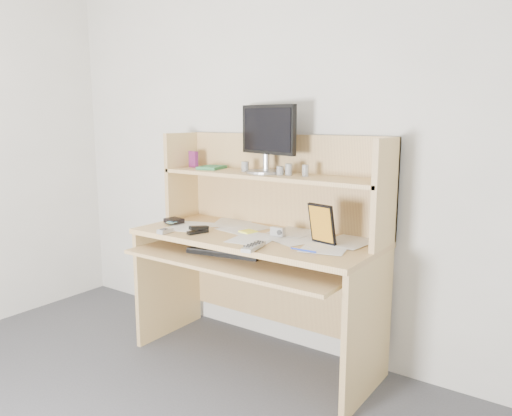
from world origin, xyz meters
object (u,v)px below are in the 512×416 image
Objects in this scene: desk at (263,242)px; monitor at (267,137)px; keyboard at (226,251)px; game_case at (322,224)px; tv_remote at (254,247)px.

desk is 3.20× the size of monitor.
keyboard is 0.57m from game_case.
desk reaches higher than tv_remote.
desk reaches higher than game_case.
game_case is at bearing 3.21° from keyboard.
keyboard is at bearing -119.26° from desk.
monitor is (0.07, 0.30, 0.62)m from keyboard.
desk is 0.45m from game_case.
keyboard is 1.03× the size of monitor.
tv_remote is (0.29, -0.14, 0.10)m from keyboard.
game_case is 0.48× the size of monitor.
keyboard is (-0.11, -0.20, -0.03)m from desk.
tv_remote is 0.72m from monitor.
keyboard is at bearing -154.34° from game_case.
game_case is (0.41, -0.07, 0.17)m from desk.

